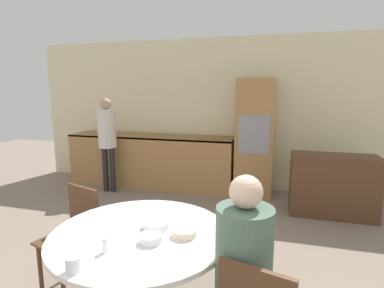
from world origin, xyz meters
TOP-DOWN VIEW (x-y plane):
  - wall_back at (0.00, 4.65)m, footprint 7.11×0.05m
  - kitchen_counter at (-1.22, 4.30)m, footprint 2.97×0.60m
  - oven_unit at (0.60, 4.31)m, footprint 0.59×0.59m
  - sideboard at (1.70, 3.72)m, footprint 1.11×0.45m
  - dining_table at (0.06, 1.14)m, footprint 1.19×1.19m
  - chair_far_left at (-0.72, 1.49)m, footprint 0.50×0.50m
  - person_seated at (0.77, 0.93)m, footprint 0.31×0.38m
  - person_standing at (-1.79, 3.81)m, footprint 0.30×0.30m
  - cup at (-0.08, 0.63)m, footprint 0.08×0.08m
  - bowl_near at (0.14, 1.22)m, footprint 0.19×0.19m
  - bowl_centre at (0.36, 1.16)m, footprint 0.16×0.16m
  - bowl_far at (0.19, 1.02)m, footprint 0.14×0.14m
  - salt_shaker at (-0.02, 0.84)m, footprint 0.03×0.03m

SIDE VIEW (x-z plane):
  - sideboard at x=1.70m, z-range 0.00..0.85m
  - kitchen_counter at x=-1.22m, z-range 0.01..0.93m
  - chair_far_left at x=-0.72m, z-range 0.06..0.93m
  - dining_table at x=0.06m, z-range 0.17..0.94m
  - person_seated at x=0.77m, z-range 0.11..1.37m
  - bowl_centre at x=0.36m, z-range 0.76..0.81m
  - bowl_near at x=0.14m, z-range 0.76..0.81m
  - bowl_far at x=0.19m, z-range 0.76..0.81m
  - cup at x=-0.08m, z-range 0.76..0.85m
  - salt_shaker at x=-0.02m, z-range 0.76..0.85m
  - oven_unit at x=0.60m, z-range 0.00..1.90m
  - person_standing at x=-1.79m, z-range 0.20..1.78m
  - wall_back at x=0.00m, z-range 0.00..2.60m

